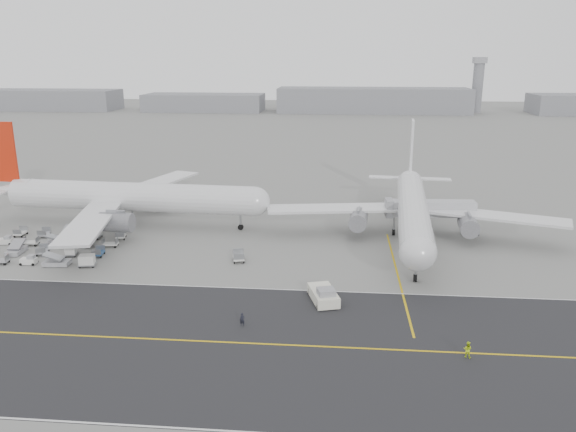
# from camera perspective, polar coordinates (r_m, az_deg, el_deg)

# --- Properties ---
(ground) EXTENTS (700.00, 700.00, 0.00)m
(ground) POSITION_cam_1_polar(r_m,az_deg,el_deg) (84.77, -9.31, -6.49)
(ground) COLOR gray
(ground) RESTS_ON ground
(taxiway) EXTENTS (220.00, 59.00, 0.03)m
(taxiway) POSITION_cam_1_polar(r_m,az_deg,el_deg) (67.86, -8.89, -12.45)
(taxiway) COLOR #262729
(taxiway) RESTS_ON ground
(horizon_buildings) EXTENTS (520.00, 28.00, 28.00)m
(horizon_buildings) POSITION_cam_1_polar(r_m,az_deg,el_deg) (337.39, 6.84, 10.43)
(horizon_buildings) COLOR gray
(horizon_buildings) RESTS_ON ground
(control_tower) EXTENTS (7.00, 7.00, 31.25)m
(control_tower) POSITION_cam_1_polar(r_m,az_deg,el_deg) (350.24, 18.72, 12.59)
(control_tower) COLOR gray
(control_tower) RESTS_ON ground
(airliner_a) EXTENTS (57.45, 56.70, 19.81)m
(airliner_a) POSITION_cam_1_polar(r_m,az_deg,el_deg) (113.52, -16.20, 1.90)
(airliner_a) COLOR silver
(airliner_a) RESTS_ON ground
(airliner_b) EXTENTS (53.73, 54.54, 18.82)m
(airliner_b) POSITION_cam_1_polar(r_m,az_deg,el_deg) (104.31, 12.55, 0.78)
(airliner_b) COLOR silver
(airliner_b) RESTS_ON ground
(pushback_tug) EXTENTS (4.69, 8.42, 2.38)m
(pushback_tug) POSITION_cam_1_polar(r_m,az_deg,el_deg) (76.62, 3.64, -8.01)
(pushback_tug) COLOR white
(pushback_tug) RESTS_ON ground
(jet_bridge) EXTENTS (17.35, 3.95, 6.53)m
(jet_bridge) POSITION_cam_1_polar(r_m,az_deg,el_deg) (107.12, 14.40, 0.58)
(jet_bridge) COLOR gray
(jet_bridge) RESTS_ON ground
(gse_cluster) EXTENTS (29.97, 25.28, 2.00)m
(gse_cluster) POSITION_cam_1_polar(r_m,az_deg,el_deg) (104.62, -22.96, -3.19)
(gse_cluster) COLOR #A0A1A6
(gse_cluster) RESTS_ON ground
(stray_dolly) EXTENTS (2.35, 3.18, 1.76)m
(stray_dolly) POSITION_cam_1_polar(r_m,az_deg,el_deg) (91.62, -5.03, -4.58)
(stray_dolly) COLOR silver
(stray_dolly) RESTS_ON ground
(ground_crew_a) EXTENTS (0.64, 0.43, 1.72)m
(ground_crew_a) POSITION_cam_1_polar(r_m,az_deg,el_deg) (70.30, -4.67, -10.45)
(ground_crew_a) COLOR black
(ground_crew_a) RESTS_ON ground
(ground_crew_b) EXTENTS (1.14, 1.03, 1.90)m
(ground_crew_b) POSITION_cam_1_polar(r_m,az_deg,el_deg) (66.49, 17.77, -12.78)
(ground_crew_b) COLOR #CAE81B
(ground_crew_b) RESTS_ON ground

